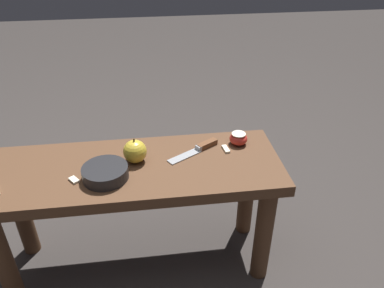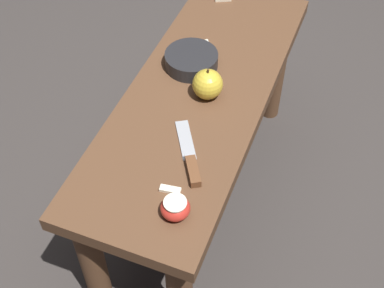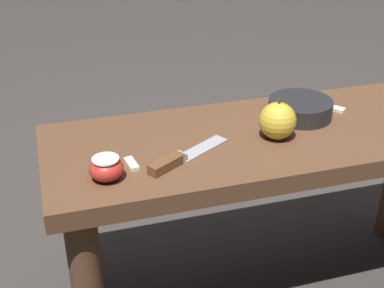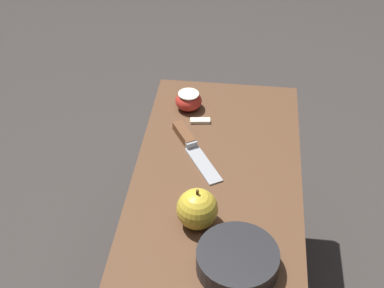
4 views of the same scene
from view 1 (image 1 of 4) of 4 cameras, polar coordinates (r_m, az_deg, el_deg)
name	(u,v)px [view 1 (image 1 of 4)]	position (r m, az deg, el deg)	size (l,w,h in m)	color
ground_plane	(142,260)	(1.59, -7.65, -17.12)	(8.00, 8.00, 0.00)	#383330
wooden_bench	(134,188)	(1.33, -8.79, -6.68)	(1.01, 0.36, 0.47)	brown
knife	(200,148)	(1.34, 1.29, -0.58)	(0.19, 0.13, 0.02)	#9EA0A5
apple_whole	(135,151)	(1.27, -8.69, -1.12)	(0.08, 0.08, 0.09)	gold
apple_cut	(238,139)	(1.37, 7.08, 0.83)	(0.07, 0.07, 0.04)	red
apple_slice_near_knife	(74,180)	(1.25, -17.55, -5.25)	(0.04, 0.04, 0.01)	silver
apple_slice_center	(226,149)	(1.34, 5.18, -0.77)	(0.02, 0.05, 0.01)	silver
bowl	(105,173)	(1.23, -13.08, -4.28)	(0.15, 0.15, 0.04)	#232326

